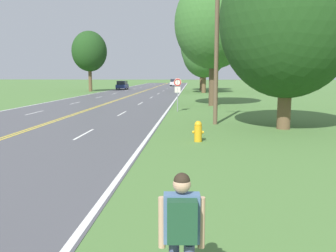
% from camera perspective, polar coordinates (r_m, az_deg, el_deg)
% --- Properties ---
extents(hitchhiker_person, '(0.56, 0.41, 1.65)m').
position_cam_1_polar(hitchhiker_person, '(4.39, 2.21, -15.72)').
color(hitchhiker_person, '#475175').
rests_on(hitchhiker_person, ground).
extents(fire_hydrant, '(0.48, 0.32, 0.88)m').
position_cam_1_polar(fire_hydrant, '(14.91, 4.85, -0.83)').
color(fire_hydrant, gold).
rests_on(fire_hydrant, ground).
extents(traffic_sign, '(0.60, 0.10, 2.51)m').
position_cam_1_polar(traffic_sign, '(26.97, 1.55, 6.34)').
color(traffic_sign, gray).
rests_on(traffic_sign, ground).
extents(utility_pole_midground, '(1.80, 0.24, 8.09)m').
position_cam_1_polar(utility_pole_midground, '(20.18, 7.79, 12.18)').
color(utility_pole_midground, brown).
rests_on(utility_pole_midground, ground).
extents(tree_left_verge, '(6.59, 6.59, 9.89)m').
position_cam_1_polar(tree_left_verge, '(55.09, 5.83, 11.64)').
color(tree_left_verge, brown).
rests_on(tree_left_verge, ground).
extents(tree_behind_sign, '(6.81, 6.81, 9.43)m').
position_cam_1_polar(tree_behind_sign, '(19.36, 18.73, 15.88)').
color(tree_behind_sign, brown).
rests_on(tree_behind_sign, ground).
extents(tree_mid_treeline, '(6.92, 6.92, 11.24)m').
position_cam_1_polar(tree_mid_treeline, '(32.65, 7.36, 16.00)').
color(tree_mid_treeline, brown).
rests_on(tree_mid_treeline, ground).
extents(tree_right_cluster, '(5.73, 5.73, 9.88)m').
position_cam_1_polar(tree_right_cluster, '(61.12, -12.50, 11.60)').
color(tree_right_cluster, brown).
rests_on(tree_right_cluster, ground).
extents(tree_far_back, '(7.52, 7.52, 11.82)m').
position_cam_1_polar(tree_far_back, '(63.36, 5.54, 12.45)').
color(tree_far_back, brown).
rests_on(tree_far_back, ground).
extents(car_dark_blue_hatchback_mid_near, '(1.91, 4.04, 1.63)m').
position_cam_1_polar(car_dark_blue_hatchback_mid_near, '(67.65, -7.35, 6.55)').
color(car_dark_blue_hatchback_mid_near, black).
rests_on(car_dark_blue_hatchback_mid_near, ground).
extents(car_silver_suv_mid_far, '(1.77, 4.61, 1.70)m').
position_cam_1_polar(car_silver_suv_mid_far, '(87.82, 0.96, 7.03)').
color(car_silver_suv_mid_far, black).
rests_on(car_silver_suv_mid_far, ground).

